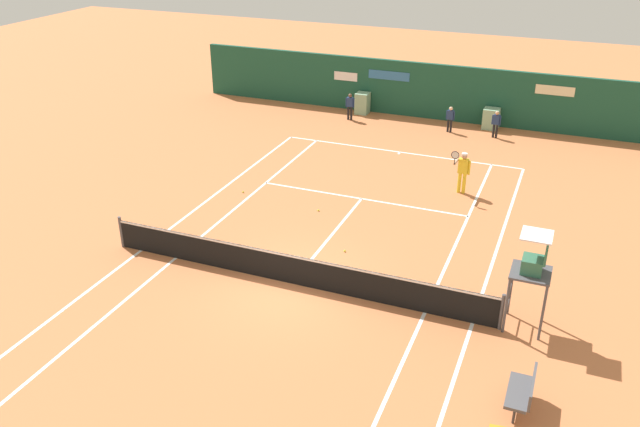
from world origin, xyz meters
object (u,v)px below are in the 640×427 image
at_px(tennis_ball_mid_court, 318,210).
at_px(tennis_ball_near_service_line, 243,192).
at_px(umpire_chair, 532,268).
at_px(player_bench, 524,390).
at_px(ball_kid_centre_post, 450,118).
at_px(tennis_ball_by_sideline, 345,251).
at_px(ball_kid_left_post, 496,122).
at_px(ball_kid_right_post, 350,105).
at_px(player_on_baseline, 463,169).

height_order(tennis_ball_mid_court, tennis_ball_near_service_line, same).
relative_size(umpire_chair, player_bench, 2.23).
xyz_separation_m(ball_kid_centre_post, tennis_ball_by_sideline, (-0.63, -12.86, -0.68)).
distance_m(umpire_chair, ball_kid_left_post, 15.20).
relative_size(ball_kid_right_post, tennis_ball_mid_court, 19.76).
xyz_separation_m(player_bench, ball_kid_right_post, (-10.50, 18.05, 0.27)).
distance_m(ball_kid_centre_post, tennis_ball_by_sideline, 12.89).
height_order(ball_kid_centre_post, ball_kid_left_post, ball_kid_left_post).
distance_m(umpire_chair, ball_kid_centre_post, 15.76).
height_order(player_bench, ball_kid_right_post, ball_kid_right_post).
height_order(player_on_baseline, ball_kid_right_post, player_on_baseline).
xyz_separation_m(umpire_chair, ball_kid_left_post, (-2.98, 14.86, -1.05)).
relative_size(player_bench, ball_kid_centre_post, 0.99).
bearing_deg(player_bench, umpire_chair, 5.69).
height_order(player_on_baseline, tennis_ball_by_sideline, player_on_baseline).
bearing_deg(tennis_ball_near_service_line, player_on_baseline, 21.86).
height_order(ball_kid_right_post, tennis_ball_mid_court, ball_kid_right_post).
height_order(ball_kid_centre_post, tennis_ball_by_sideline, ball_kid_centre_post).
xyz_separation_m(player_bench, tennis_ball_near_service_line, (-11.27, 8.06, -0.47)).
bearing_deg(tennis_ball_near_service_line, ball_kid_left_post, 51.41).
bearing_deg(ball_kid_right_post, umpire_chair, 116.04).
bearing_deg(ball_kid_right_post, tennis_ball_mid_court, 95.21).
xyz_separation_m(ball_kid_right_post, tennis_ball_mid_court, (2.51, -10.41, -0.74)).
relative_size(player_bench, ball_kid_right_post, 0.92).
distance_m(ball_kid_left_post, tennis_ball_by_sideline, 13.17).
bearing_deg(tennis_ball_by_sideline, ball_kid_left_post, 77.82).
distance_m(player_bench, tennis_ball_near_service_line, 13.86).
relative_size(umpire_chair, tennis_ball_by_sideline, 40.51).
relative_size(ball_kid_centre_post, tennis_ball_mid_court, 18.32).
xyz_separation_m(player_bench, ball_kid_left_post, (-3.30, 18.05, 0.23)).
distance_m(player_bench, player_on_baseline, 11.72).
xyz_separation_m(ball_kid_left_post, tennis_ball_near_service_line, (-7.97, -9.99, -0.70)).
bearing_deg(ball_kid_right_post, tennis_ball_near_service_line, 77.22).
relative_size(player_on_baseline, ball_kid_right_post, 1.37).
bearing_deg(ball_kid_centre_post, player_bench, 113.11).
distance_m(tennis_ball_near_service_line, tennis_ball_by_sideline, 5.93).
relative_size(umpire_chair, ball_kid_centre_post, 2.21).
relative_size(ball_kid_right_post, ball_kid_centre_post, 1.08).
xyz_separation_m(player_on_baseline, tennis_ball_by_sideline, (-2.53, -5.97, -0.94)).
bearing_deg(ball_kid_right_post, tennis_ball_by_sideline, 100.61).
relative_size(tennis_ball_mid_court, tennis_ball_by_sideline, 1.00).
relative_size(player_on_baseline, ball_kid_centre_post, 1.48).
height_order(player_bench, player_on_baseline, player_on_baseline).
distance_m(player_bench, ball_kid_left_post, 18.35).
distance_m(player_bench, ball_kid_right_post, 20.88).
bearing_deg(ball_kid_centre_post, ball_kid_right_post, 6.34).
height_order(umpire_chair, ball_kid_left_post, umpire_chair).
xyz_separation_m(ball_kid_centre_post, tennis_ball_mid_court, (-2.54, -10.41, -0.68)).
relative_size(umpire_chair, tennis_ball_near_service_line, 40.51).
relative_size(tennis_ball_near_service_line, tennis_ball_by_sideline, 1.00).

